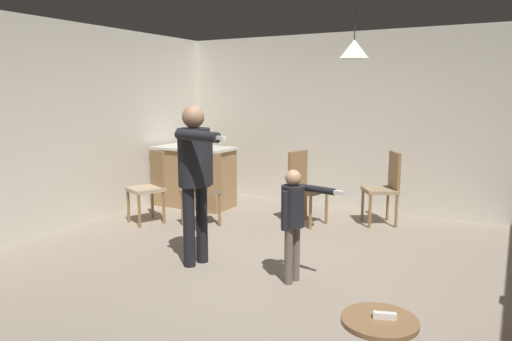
{
  "coord_description": "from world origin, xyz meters",
  "views": [
    {
      "loc": [
        2.0,
        -4.01,
        1.8
      ],
      "look_at": [
        -0.34,
        0.23,
        1.0
      ],
      "focal_mm": 33.45,
      "sensor_mm": 36.0,
      "label": 1
    }
  ],
  "objects_px": {
    "person_child": "(294,213)",
    "dining_chair_centre_back": "(304,184)",
    "dining_chair_by_counter": "(204,187)",
    "spare_remote_on_table": "(385,316)",
    "kitchen_counter": "(195,176)",
    "dining_chair_near_wall": "(385,185)",
    "dining_chair_spare": "(150,184)",
    "person_adult": "(195,168)"
  },
  "relations": [
    {
      "from": "kitchen_counter",
      "to": "spare_remote_on_table",
      "type": "bearing_deg",
      "value": -41.85
    },
    {
      "from": "person_adult",
      "to": "dining_chair_spare",
      "type": "bearing_deg",
      "value": -110.66
    },
    {
      "from": "dining_chair_by_counter",
      "to": "dining_chair_spare",
      "type": "relative_size",
      "value": 1.0
    },
    {
      "from": "dining_chair_by_counter",
      "to": "dining_chair_spare",
      "type": "height_order",
      "value": "same"
    },
    {
      "from": "person_child",
      "to": "dining_chair_centre_back",
      "type": "xyz_separation_m",
      "value": [
        -0.74,
        1.98,
        -0.13
      ]
    },
    {
      "from": "person_child",
      "to": "dining_chair_near_wall",
      "type": "xyz_separation_m",
      "value": [
        0.25,
        2.47,
        -0.13
      ]
    },
    {
      "from": "dining_chair_near_wall",
      "to": "kitchen_counter",
      "type": "bearing_deg",
      "value": 65.63
    },
    {
      "from": "dining_chair_spare",
      "to": "spare_remote_on_table",
      "type": "relative_size",
      "value": 7.69
    },
    {
      "from": "dining_chair_centre_back",
      "to": "dining_chair_by_counter",
      "type": "bearing_deg",
      "value": -37.75
    },
    {
      "from": "dining_chair_near_wall",
      "to": "dining_chair_centre_back",
      "type": "relative_size",
      "value": 1.0
    },
    {
      "from": "person_child",
      "to": "spare_remote_on_table",
      "type": "bearing_deg",
      "value": 52.0
    },
    {
      "from": "person_child",
      "to": "dining_chair_spare",
      "type": "bearing_deg",
      "value": -99.85
    },
    {
      "from": "kitchen_counter",
      "to": "spare_remote_on_table",
      "type": "distance_m",
      "value": 5.19
    },
    {
      "from": "dining_chair_near_wall",
      "to": "spare_remote_on_table",
      "type": "height_order",
      "value": "dining_chair_near_wall"
    },
    {
      "from": "person_adult",
      "to": "dining_chair_by_counter",
      "type": "distance_m",
      "value": 1.5
    },
    {
      "from": "kitchen_counter",
      "to": "person_adult",
      "type": "height_order",
      "value": "person_adult"
    },
    {
      "from": "dining_chair_near_wall",
      "to": "dining_chair_spare",
      "type": "bearing_deg",
      "value": 85.02
    },
    {
      "from": "person_child",
      "to": "dining_chair_by_counter",
      "type": "bearing_deg",
      "value": -111.14
    },
    {
      "from": "dining_chair_spare",
      "to": "person_child",
      "type": "bearing_deg",
      "value": -177.54
    },
    {
      "from": "person_adult",
      "to": "spare_remote_on_table",
      "type": "xyz_separation_m",
      "value": [
        2.29,
        -1.33,
        -0.5
      ]
    },
    {
      "from": "kitchen_counter",
      "to": "spare_remote_on_table",
      "type": "xyz_separation_m",
      "value": [
        3.86,
        -3.46,
        0.06
      ]
    },
    {
      "from": "dining_chair_near_wall",
      "to": "spare_remote_on_table",
      "type": "xyz_separation_m",
      "value": [
        0.95,
        -3.85,
        -0.01
      ]
    },
    {
      "from": "person_adult",
      "to": "dining_chair_near_wall",
      "type": "relative_size",
      "value": 1.67
    },
    {
      "from": "person_child",
      "to": "dining_chair_centre_back",
      "type": "bearing_deg",
      "value": -148.51
    },
    {
      "from": "person_adult",
      "to": "dining_chair_by_counter",
      "type": "relative_size",
      "value": 1.67
    },
    {
      "from": "kitchen_counter",
      "to": "dining_chair_by_counter",
      "type": "xyz_separation_m",
      "value": [
        0.83,
        -0.93,
        0.07
      ]
    },
    {
      "from": "kitchen_counter",
      "to": "dining_chair_spare",
      "type": "height_order",
      "value": "dining_chair_spare"
    },
    {
      "from": "person_child",
      "to": "dining_chair_by_counter",
      "type": "height_order",
      "value": "person_child"
    },
    {
      "from": "person_child",
      "to": "spare_remote_on_table",
      "type": "xyz_separation_m",
      "value": [
        1.2,
        -1.38,
        -0.14
      ]
    },
    {
      "from": "dining_chair_spare",
      "to": "person_adult",
      "type": "bearing_deg",
      "value": 169.09
    },
    {
      "from": "dining_chair_by_counter",
      "to": "dining_chair_centre_back",
      "type": "xyz_separation_m",
      "value": [
        1.09,
        0.83,
        0.0
      ]
    },
    {
      "from": "person_adult",
      "to": "dining_chair_centre_back",
      "type": "distance_m",
      "value": 2.11
    },
    {
      "from": "person_child",
      "to": "dining_chair_near_wall",
      "type": "bearing_deg",
      "value": -174.77
    },
    {
      "from": "person_child",
      "to": "spare_remote_on_table",
      "type": "relative_size",
      "value": 8.39
    },
    {
      "from": "kitchen_counter",
      "to": "dining_chair_by_counter",
      "type": "distance_m",
      "value": 1.25
    },
    {
      "from": "person_adult",
      "to": "spare_remote_on_table",
      "type": "height_order",
      "value": "person_adult"
    },
    {
      "from": "dining_chair_by_counter",
      "to": "spare_remote_on_table",
      "type": "xyz_separation_m",
      "value": [
        3.03,
        -2.53,
        -0.01
      ]
    },
    {
      "from": "person_adult",
      "to": "dining_chair_spare",
      "type": "relative_size",
      "value": 1.67
    },
    {
      "from": "dining_chair_by_counter",
      "to": "spare_remote_on_table",
      "type": "distance_m",
      "value": 3.95
    },
    {
      "from": "person_adult",
      "to": "person_child",
      "type": "distance_m",
      "value": 1.15
    },
    {
      "from": "kitchen_counter",
      "to": "dining_chair_near_wall",
      "type": "relative_size",
      "value": 1.26
    },
    {
      "from": "person_adult",
      "to": "dining_chair_spare",
      "type": "height_order",
      "value": "person_adult"
    }
  ]
}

